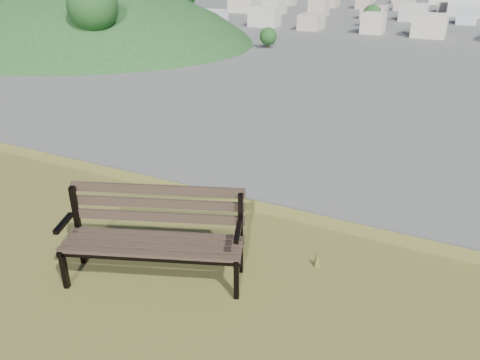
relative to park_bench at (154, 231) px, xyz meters
The scene contains 3 objects.
park_bench is the anchor object (origin of this frame).
green_wooded_hill 191.67m from the park_bench, 136.03° to the left, with size 168.36×134.69×84.18m.
city_trees 318.53m from the park_bench, 94.93° to the left, with size 406.52×387.20×9.98m.
Camera 1 is at (3.50, -0.94, 28.05)m, focal length 35.00 mm.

